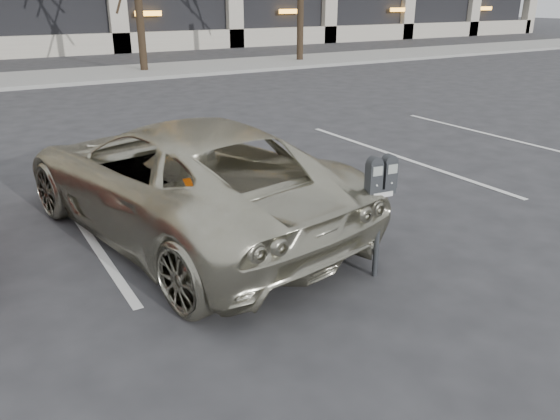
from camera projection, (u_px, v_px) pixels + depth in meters
name	position (u px, v px, depth m)	size (l,w,h in m)	color
ground	(256.00, 261.00, 5.93)	(140.00, 140.00, 0.00)	#28282B
sidewalk	(31.00, 79.00, 18.65)	(80.00, 4.00, 0.12)	gray
stall_lines	(76.00, 218.00, 7.08)	(16.90, 5.20, 0.00)	silver
parking_meter	(381.00, 187.00, 5.28)	(0.33, 0.16, 1.25)	black
suv_silver	(180.00, 176.00, 6.50)	(3.11, 5.25, 1.38)	#B4B099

